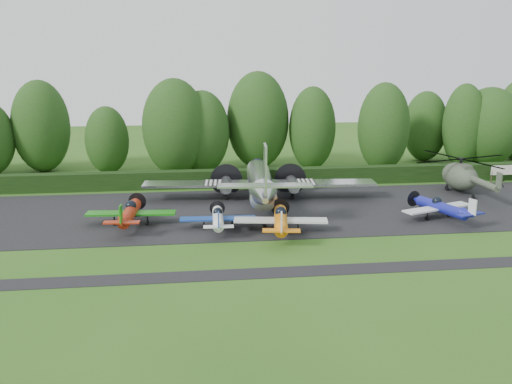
{
  "coord_description": "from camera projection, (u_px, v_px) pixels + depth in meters",
  "views": [
    {
      "loc": [
        -6.84,
        -43.39,
        15.23
      ],
      "look_at": [
        -0.59,
        7.9,
        2.5
      ],
      "focal_mm": 40.0,
      "sensor_mm": 36.0,
      "label": 1
    }
  ],
  "objects": [
    {
      "name": "light_plane_red",
      "position": [
        130.0,
        213.0,
        50.82
      ],
      "size": [
        8.0,
        8.41,
        3.07
      ],
      "rotation": [
        0.0,
        0.0,
        0.08
      ],
      "color": "#9A230E",
      "rests_on": "ground"
    },
    {
      "name": "light_plane_white",
      "position": [
        218.0,
        218.0,
        49.89
      ],
      "size": [
        6.69,
        7.04,
        2.57
      ],
      "rotation": [
        0.0,
        0.0,
        0.04
      ],
      "color": "white",
      "rests_on": "ground"
    },
    {
      "name": "ground",
      "position": [
        275.0,
        245.0,
        46.27
      ],
      "size": [
        160.0,
        160.0,
        0.0
      ],
      "primitive_type": "plane",
      "color": "#2A5618",
      "rests_on": "ground"
    },
    {
      "name": "tree_7",
      "position": [
        175.0,
        127.0,
        71.24
      ],
      "size": [
        8.1,
        8.1,
        12.14
      ],
      "color": "black",
      "rests_on": "ground"
    },
    {
      "name": "apron",
      "position": [
        259.0,
        211.0,
        55.9
      ],
      "size": [
        70.0,
        18.0,
        0.01
      ],
      "primitive_type": "cube",
      "color": "black",
      "rests_on": "ground"
    },
    {
      "name": "tree_9",
      "position": [
        107.0,
        140.0,
        72.47
      ],
      "size": [
        5.52,
        5.52,
        8.62
      ],
      "color": "black",
      "rests_on": "ground"
    },
    {
      "name": "tree_5",
      "position": [
        41.0,
        126.0,
        73.23
      ],
      "size": [
        7.28,
        7.28,
        11.84
      ],
      "color": "black",
      "rests_on": "ground"
    },
    {
      "name": "tree_0",
      "position": [
        312.0,
        128.0,
        74.8
      ],
      "size": [
        6.12,
        6.12,
        10.94
      ],
      "color": "black",
      "rests_on": "ground"
    },
    {
      "name": "hedgerow",
      "position": [
        247.0,
        186.0,
        66.51
      ],
      "size": [
        90.0,
        1.6,
        2.0
      ],
      "primitive_type": "cube",
      "color": "black",
      "rests_on": "ground"
    },
    {
      "name": "sign_board",
      "position": [
        505.0,
        171.0,
        68.17
      ],
      "size": [
        3.67,
        0.14,
        2.07
      ],
      "rotation": [
        0.0,
        0.0,
        -0.01
      ],
      "color": "#3F3326",
      "rests_on": "ground"
    },
    {
      "name": "taxiway_verge",
      "position": [
        288.0,
        272.0,
        40.48
      ],
      "size": [
        70.0,
        2.0,
        0.0
      ],
      "primitive_type": "cube",
      "color": "black",
      "rests_on": "ground"
    },
    {
      "name": "light_plane_orange",
      "position": [
        281.0,
        220.0,
        48.63
      ],
      "size": [
        8.05,
        8.46,
        3.09
      ],
      "rotation": [
        0.0,
        0.0,
        0.15
      ],
      "color": "orange",
      "rests_on": "ground"
    },
    {
      "name": "tree_11",
      "position": [
        384.0,
        127.0,
        73.56
      ],
      "size": [
        6.67,
        6.67,
        11.52
      ],
      "color": "black",
      "rests_on": "ground"
    },
    {
      "name": "helicopter",
      "position": [
        460.0,
        174.0,
        63.07
      ],
      "size": [
        12.03,
        14.08,
        3.87
      ],
      "rotation": [
        0.0,
        0.0,
        -0.03
      ],
      "color": "#343D2F",
      "rests_on": "ground"
    },
    {
      "name": "light_plane_blue",
      "position": [
        441.0,
        207.0,
        52.94
      ],
      "size": [
        7.39,
        7.77,
        2.84
      ],
      "rotation": [
        0.0,
        0.0,
        -0.35
      ],
      "color": "navy",
      "rests_on": "ground"
    },
    {
      "name": "tree_3",
      "position": [
        202.0,
        132.0,
        72.77
      ],
      "size": [
        6.91,
        6.91,
        10.57
      ],
      "color": "black",
      "rests_on": "ground"
    },
    {
      "name": "tree_6",
      "position": [
        425.0,
        126.0,
        80.99
      ],
      "size": [
        6.17,
        6.17,
        9.91
      ],
      "color": "black",
      "rests_on": "ground"
    },
    {
      "name": "tree_13",
      "position": [
        464.0,
        126.0,
        76.71
      ],
      "size": [
        5.59,
        5.59,
        11.21
      ],
      "color": "black",
      "rests_on": "ground"
    },
    {
      "name": "tree_10",
      "position": [
        489.0,
        127.0,
        77.42
      ],
      "size": [
        8.55,
        8.55,
        10.69
      ],
      "color": "black",
      "rests_on": "ground"
    },
    {
      "name": "transport_plane",
      "position": [
        261.0,
        183.0,
        58.39
      ],
      "size": [
        24.38,
        18.69,
        7.81
      ],
      "rotation": [
        0.0,
        0.0,
        0.08
      ],
      "color": "silver",
      "rests_on": "ground"
    },
    {
      "name": "tree_2",
      "position": [
        258.0,
        120.0,
        75.36
      ],
      "size": [
        8.21,
        8.21,
        12.85
      ],
      "color": "black",
      "rests_on": "ground"
    }
  ]
}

